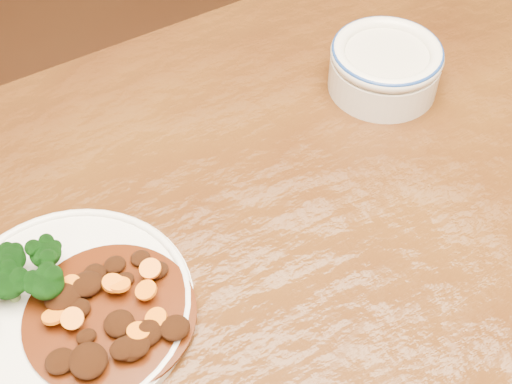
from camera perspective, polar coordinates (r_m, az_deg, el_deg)
name	(u,v)px	position (r m, az deg, el deg)	size (l,w,h in m)	color
dining_table	(324,319)	(0.78, 5.48, -10.09)	(1.57, 1.03, 0.75)	#502D0E
dinner_plate	(69,308)	(0.70, -14.72, -8.94)	(0.24, 0.24, 0.01)	white
broccoli_florets	(11,282)	(0.70, -19.02, -6.83)	(0.11, 0.08, 0.04)	#76974E
mince_stew	(108,317)	(0.68, -11.72, -9.80)	(0.16, 0.16, 0.02)	#461A07
dip_bowl	(385,65)	(0.89, 10.29, 9.94)	(0.14, 0.14, 0.06)	silver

